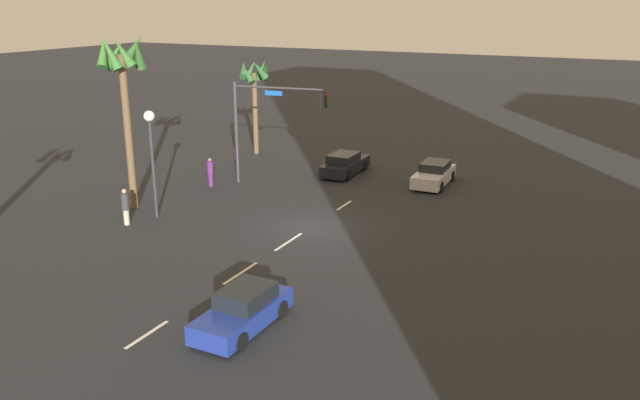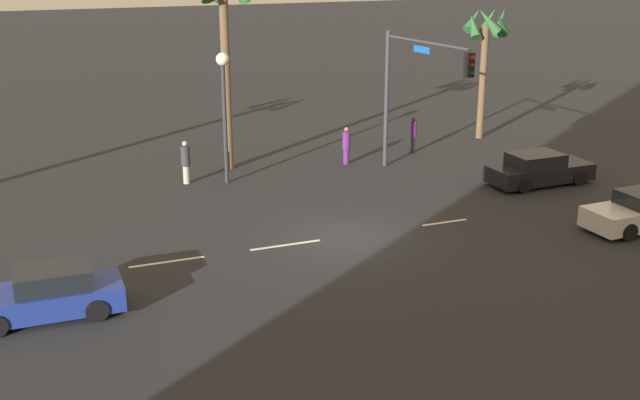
{
  "view_description": "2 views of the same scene",
  "coord_description": "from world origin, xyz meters",
  "px_view_note": "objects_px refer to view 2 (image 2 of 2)",
  "views": [
    {
      "loc": [
        -27.03,
        -14.15,
        10.98
      ],
      "look_at": [
        -0.62,
        -0.88,
        1.76
      ],
      "focal_mm": 36.18,
      "sensor_mm": 36.0,
      "label": 1
    },
    {
      "loc": [
        -10.45,
        -24.0,
        9.93
      ],
      "look_at": [
        -1.38,
        -1.17,
        1.9
      ],
      "focal_mm": 44.12,
      "sensor_mm": 36.0,
      "label": 2
    }
  ],
  "objects_px": {
    "car_2": "(47,295)",
    "traffic_signal": "(414,81)",
    "pedestrian_2": "(186,161)",
    "palm_tree_2": "(487,36)",
    "streetlamp": "(224,92)",
    "palm_tree_1": "(223,11)",
    "car_1": "(539,170)",
    "pedestrian_1": "(413,133)",
    "pedestrian_0": "(346,145)"
  },
  "relations": [
    {
      "from": "streetlamp",
      "to": "pedestrian_2",
      "type": "relative_size",
      "value": 2.98
    },
    {
      "from": "traffic_signal",
      "to": "palm_tree_1",
      "type": "distance_m",
      "value": 8.84
    },
    {
      "from": "palm_tree_1",
      "to": "pedestrian_0",
      "type": "bearing_deg",
      "value": -13.3
    },
    {
      "from": "traffic_signal",
      "to": "streetlamp",
      "type": "height_order",
      "value": "traffic_signal"
    },
    {
      "from": "car_1",
      "to": "streetlamp",
      "type": "distance_m",
      "value": 13.93
    },
    {
      "from": "streetlamp",
      "to": "palm_tree_2",
      "type": "height_order",
      "value": "palm_tree_2"
    },
    {
      "from": "car_1",
      "to": "palm_tree_1",
      "type": "height_order",
      "value": "palm_tree_1"
    },
    {
      "from": "car_1",
      "to": "pedestrian_2",
      "type": "height_order",
      "value": "pedestrian_2"
    },
    {
      "from": "traffic_signal",
      "to": "pedestrian_0",
      "type": "distance_m",
      "value": 4.86
    },
    {
      "from": "palm_tree_2",
      "to": "car_1",
      "type": "bearing_deg",
      "value": -106.16
    },
    {
      "from": "pedestrian_0",
      "to": "pedestrian_1",
      "type": "xyz_separation_m",
      "value": [
        3.93,
        0.72,
        0.06
      ]
    },
    {
      "from": "palm_tree_1",
      "to": "palm_tree_2",
      "type": "height_order",
      "value": "palm_tree_1"
    },
    {
      "from": "car_1",
      "to": "traffic_signal",
      "type": "relative_size",
      "value": 0.74
    },
    {
      "from": "car_2",
      "to": "traffic_signal",
      "type": "distance_m",
      "value": 18.51
    },
    {
      "from": "car_1",
      "to": "pedestrian_0",
      "type": "bearing_deg",
      "value": 136.54
    },
    {
      "from": "car_2",
      "to": "palm_tree_1",
      "type": "relative_size",
      "value": 0.45
    },
    {
      "from": "pedestrian_1",
      "to": "pedestrian_2",
      "type": "distance_m",
      "value": 11.7
    },
    {
      "from": "streetlamp",
      "to": "palm_tree_2",
      "type": "bearing_deg",
      "value": 11.72
    },
    {
      "from": "car_1",
      "to": "palm_tree_2",
      "type": "xyz_separation_m",
      "value": [
        2.4,
        8.28,
        4.75
      ]
    },
    {
      "from": "car_2",
      "to": "pedestrian_2",
      "type": "relative_size",
      "value": 2.24
    },
    {
      "from": "car_2",
      "to": "pedestrian_1",
      "type": "bearing_deg",
      "value": 34.35
    },
    {
      "from": "pedestrian_0",
      "to": "palm_tree_2",
      "type": "height_order",
      "value": "palm_tree_2"
    },
    {
      "from": "streetlamp",
      "to": "pedestrian_0",
      "type": "distance_m",
      "value": 6.85
    },
    {
      "from": "streetlamp",
      "to": "palm_tree_1",
      "type": "relative_size",
      "value": 0.6
    },
    {
      "from": "car_2",
      "to": "traffic_signal",
      "type": "height_order",
      "value": "traffic_signal"
    },
    {
      "from": "streetlamp",
      "to": "pedestrian_1",
      "type": "height_order",
      "value": "streetlamp"
    },
    {
      "from": "palm_tree_1",
      "to": "pedestrian_1",
      "type": "bearing_deg",
      "value": -3.36
    },
    {
      "from": "car_2",
      "to": "pedestrian_1",
      "type": "relative_size",
      "value": 2.3
    },
    {
      "from": "streetlamp",
      "to": "palm_tree_1",
      "type": "distance_m",
      "value": 3.89
    },
    {
      "from": "car_2",
      "to": "palm_tree_1",
      "type": "height_order",
      "value": "palm_tree_1"
    },
    {
      "from": "streetlamp",
      "to": "palm_tree_2",
      "type": "relative_size",
      "value": 0.81
    },
    {
      "from": "pedestrian_1",
      "to": "pedestrian_2",
      "type": "bearing_deg",
      "value": -174.72
    },
    {
      "from": "pedestrian_1",
      "to": "palm_tree_2",
      "type": "bearing_deg",
      "value": 16.73
    },
    {
      "from": "car_1",
      "to": "pedestrian_2",
      "type": "distance_m",
      "value": 15.27
    },
    {
      "from": "pedestrian_2",
      "to": "palm_tree_1",
      "type": "distance_m",
      "value": 6.79
    },
    {
      "from": "traffic_signal",
      "to": "pedestrian_1",
      "type": "xyz_separation_m",
      "value": [
        2.1,
        3.7,
        -3.31
      ]
    },
    {
      "from": "pedestrian_1",
      "to": "pedestrian_2",
      "type": "relative_size",
      "value": 0.97
    },
    {
      "from": "pedestrian_2",
      "to": "palm_tree_2",
      "type": "bearing_deg",
      "value": 8.75
    },
    {
      "from": "palm_tree_1",
      "to": "streetlamp",
      "type": "bearing_deg",
      "value": -107.58
    },
    {
      "from": "car_2",
      "to": "pedestrian_0",
      "type": "height_order",
      "value": "pedestrian_0"
    },
    {
      "from": "pedestrian_1",
      "to": "pedestrian_2",
      "type": "xyz_separation_m",
      "value": [
        -11.65,
        -1.08,
        0.0
      ]
    },
    {
      "from": "palm_tree_2",
      "to": "traffic_signal",
      "type": "bearing_deg",
      "value": -143.5
    },
    {
      "from": "pedestrian_2",
      "to": "palm_tree_2",
      "type": "distance_m",
      "value": 17.31
    },
    {
      "from": "traffic_signal",
      "to": "palm_tree_2",
      "type": "bearing_deg",
      "value": 36.5
    },
    {
      "from": "traffic_signal",
      "to": "pedestrian_2",
      "type": "distance_m",
      "value": 10.45
    },
    {
      "from": "car_1",
      "to": "palm_tree_1",
      "type": "distance_m",
      "value": 15.35
    },
    {
      "from": "car_1",
      "to": "pedestrian_1",
      "type": "distance_m",
      "value": 7.26
    },
    {
      "from": "streetlamp",
      "to": "traffic_signal",
      "type": "bearing_deg",
      "value": -14.79
    },
    {
      "from": "car_1",
      "to": "car_2",
      "type": "relative_size",
      "value": 1.1
    },
    {
      "from": "streetlamp",
      "to": "palm_tree_2",
      "type": "xyz_separation_m",
      "value": [
        14.88,
        3.09,
        1.41
      ]
    }
  ]
}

